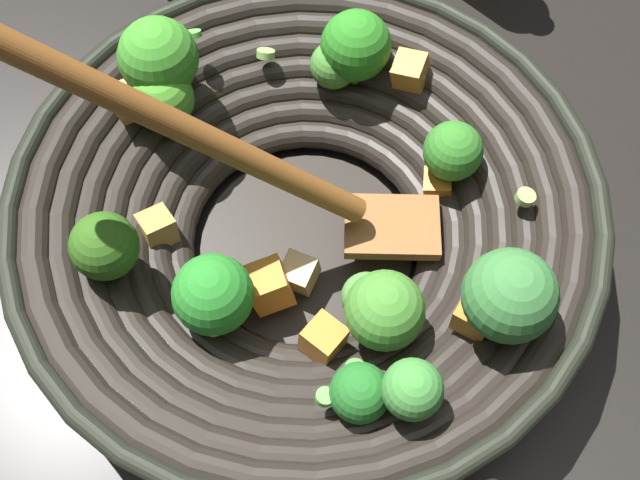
# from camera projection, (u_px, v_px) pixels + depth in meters

# --- Properties ---
(ground_plane) EXTENTS (4.00, 4.00, 0.00)m
(ground_plane) POSITION_uv_depth(u_px,v_px,m) (307.00, 250.00, 0.62)
(ground_plane) COLOR black
(wok) EXTENTS (0.44, 0.43, 0.25)m
(wok) POSITION_uv_depth(u_px,v_px,m) (305.00, 216.00, 0.57)
(wok) COLOR black
(wok) RESTS_ON ground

